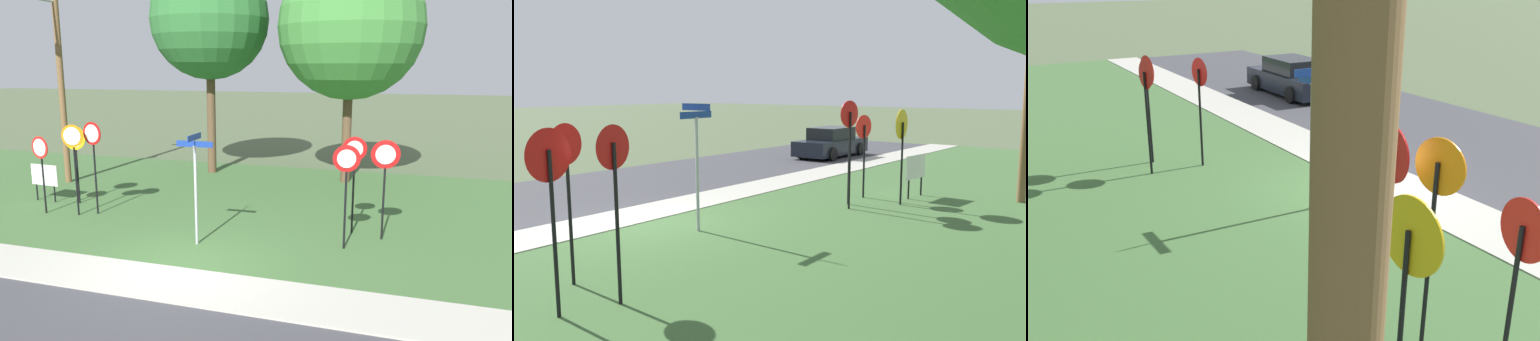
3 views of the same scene
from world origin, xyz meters
TOP-DOWN VIEW (x-y plane):
  - ground_plane at (0.00, 0.00)m, footprint 160.00×160.00m
  - sidewalk_strip at (0.00, -0.80)m, footprint 44.00×1.60m
  - grass_median at (0.00, 6.00)m, footprint 44.00×12.00m
  - stop_sign_near_left at (-5.63, 3.94)m, footprint 0.80×0.11m
  - stop_sign_near_right at (-4.79, 2.78)m, footprint 0.68×0.14m
  - stop_sign_far_left at (-4.32, 3.07)m, footprint 0.68×0.14m
  - stop_sign_far_center at (-5.90, 2.65)m, footprint 0.67×0.15m
  - yield_sign_near_left at (4.21, 3.32)m, footprint 0.74×0.14m
  - yield_sign_near_right at (3.40, 3.61)m, footprint 0.65×0.13m
  - yield_sign_far_left at (3.36, 2.34)m, footprint 0.66×0.14m
  - street_name_post at (-0.27, 1.56)m, footprint 0.96×0.82m
  - utility_pole at (-8.03, 6.33)m, footprint 2.10×2.54m
  - notice_board at (-6.87, 3.85)m, footprint 1.10×0.11m
  - oak_tree_left at (-3.34, 9.97)m, footprint 4.86×4.86m
  - oak_tree_right at (2.37, 9.87)m, footprint 5.46×5.46m

SIDE VIEW (x-z plane):
  - ground_plane at x=0.00m, z-range 0.00..0.00m
  - grass_median at x=0.00m, z-range 0.00..0.04m
  - sidewalk_strip at x=0.00m, z-range 0.00..0.06m
  - notice_board at x=-6.87m, z-range 0.25..1.50m
  - street_name_post at x=-0.27m, z-range 0.32..3.15m
  - stop_sign_far_center at x=-5.90m, z-range 0.57..2.98m
  - stop_sign_near_left at x=-5.63m, z-range 0.65..3.25m
  - yield_sign_far_left at x=3.36m, z-range 0.67..3.29m
  - yield_sign_near_right at x=3.40m, z-range 0.67..3.33m
  - yield_sign_near_left at x=4.21m, z-range 0.70..3.34m
  - stop_sign_near_right at x=-4.79m, z-range 0.66..3.44m
  - stop_sign_far_left at x=-4.32m, z-range 0.67..3.52m
  - utility_pole at x=-8.03m, z-range 0.40..9.84m
  - oak_tree_right at x=2.37m, z-range 1.63..10.29m
  - oak_tree_left at x=-3.34m, z-range 1.98..10.76m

